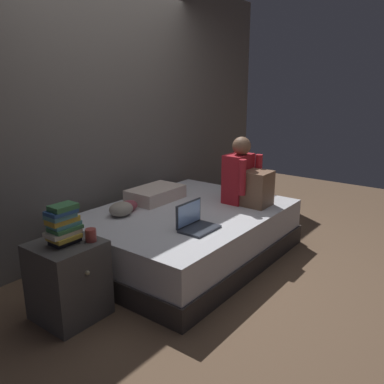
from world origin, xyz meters
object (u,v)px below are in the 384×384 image
Objects in this scene: person_sitting at (246,179)px; mug at (91,235)px; pillow at (156,194)px; clothes_pile at (124,208)px; nightstand at (68,280)px; book_stack at (63,225)px; bed at (186,234)px; laptop at (195,222)px.

person_sitting reaches higher than mug.
pillow is 0.49m from clothes_pile.
book_stack is (-0.00, -0.00, 0.42)m from nightstand.
pillow is at bearing 80.15° from bed.
clothes_pile is (0.89, 0.35, -0.18)m from book_stack.
laptop is 3.56× the size of mug.
person_sitting is 1.73m from mug.
clothes_pile is (-0.08, 0.75, -0.00)m from laptop.
mug reaches higher than nightstand.
laptop is at bearing -18.47° from mug.
person_sitting is 1.87m from book_stack.
mug is (0.13, -0.12, -0.09)m from book_stack.
nightstand is at bearing 178.21° from bed.
laptop reaches higher than bed.
nightstand is 6.29× the size of mug.
laptop reaches higher than nightstand.
laptop is (-0.33, -0.36, 0.29)m from bed.
person_sitting is (0.54, -0.33, 0.49)m from bed.
pillow is 2.01× the size of book_stack.
person_sitting is at bearing -37.34° from clothes_pile.
book_stack is 0.80× the size of clothes_pile.
mug reaches higher than bed.
book_stack is at bearing 178.27° from bed.
mug is (-0.84, 0.28, 0.09)m from laptop.
laptop reaches higher than clothes_pile.
laptop is at bearing -132.95° from bed.
person_sitting reaches higher than clothes_pile.
book_stack is (-0.97, 0.40, 0.18)m from laptop.
bed is 6.25× the size of laptop.
book_stack reaches higher than clothes_pile.
pillow is at bearing 22.98° from mug.
mug is 0.90m from clothes_pile.
bed is at bearing 148.46° from person_sitting.
person_sitting reaches higher than bed.
nightstand is 0.37m from mug.
person_sitting is 1.21m from clothes_pile.
laptop is (-0.87, -0.03, -0.20)m from person_sitting.
laptop is 0.76m from clothes_pile.
nightstand is 0.99m from clothes_pile.
book_stack reaches higher than mug.
bed is 5.77× the size of clothes_pile.
pillow reaches higher than nightstand.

